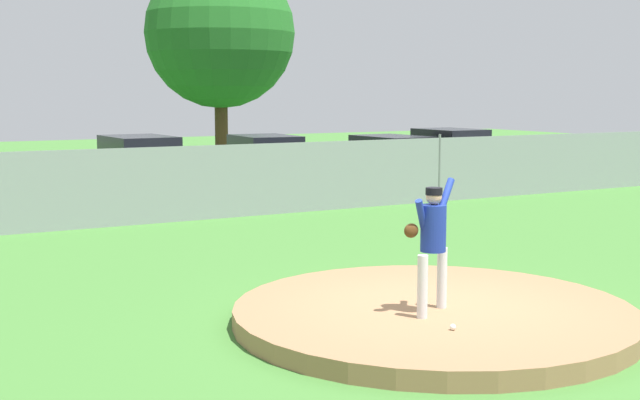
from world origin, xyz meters
The scene contains 11 objects.
ground_plane centered at (0.00, 6.00, 0.00)m, with size 80.00×80.00×0.00m, color #427A33.
asphalt_strip centered at (0.00, 14.50, 0.00)m, with size 44.00×7.00×0.01m, color #2B2B2D.
pitchers_mound centered at (0.00, 0.00, 0.12)m, with size 5.23×5.23×0.24m, color #99704C.
pitcher_youth centered at (-0.23, -0.26, 1.22)m, with size 0.78×0.42×1.69m.
baseball centered at (-0.49, -1.02, 0.27)m, with size 0.07×0.07×0.07m, color white.
chainlink_fence centered at (0.00, 10.00, 0.88)m, with size 38.28×0.07×1.86m.
parked_car_champagne centered at (8.88, 14.15, 0.77)m, with size 2.06×4.75×1.60m.
parked_car_slate centered at (0.52, 14.32, 0.85)m, with size 1.94×4.48×1.79m.
parked_car_navy centered at (4.67, 14.89, 0.80)m, with size 2.07×4.38×1.68m.
parked_car_silver centered at (11.45, 14.42, 0.83)m, with size 1.93×4.20×1.76m.
tree_tall_centre centered at (6.49, 22.73, 5.29)m, with size 5.88×5.88×8.25m.
Camera 1 is at (-6.52, -8.66, 2.99)m, focal length 47.52 mm.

